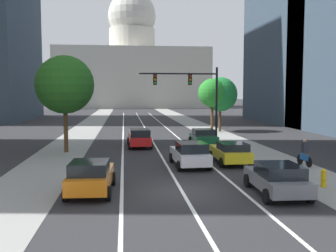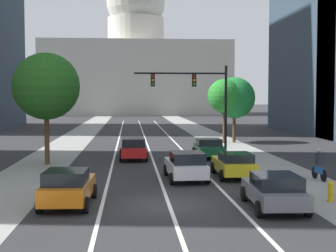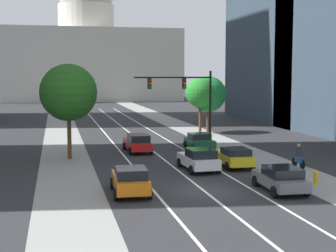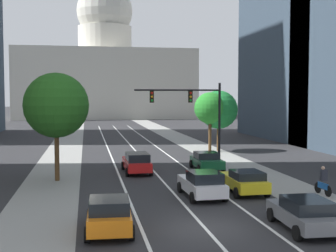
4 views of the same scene
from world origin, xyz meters
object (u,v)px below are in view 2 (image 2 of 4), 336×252
car_yellow (234,164)px  car_green (209,148)px  street_tree_near_right (234,98)px  fire_hydrant (331,191)px  car_orange (68,187)px  car_red (133,148)px  street_tree_near_left (46,86)px  car_gray (274,190)px  traffic_signal_mast (198,92)px  cyclist (319,165)px  capitol_building (136,67)px  street_tree_mid_right (225,96)px  car_white (186,165)px

car_yellow → car_green: (0.00, 8.73, -0.01)m
street_tree_near_right → fire_hydrant: bearing=-93.5°
car_orange → car_red: bearing=-8.3°
car_yellow → street_tree_near_left: street_tree_near_left is taller
car_gray → traffic_signal_mast: size_ratio=0.60×
fire_hydrant → car_orange: bearing=179.5°
car_yellow → street_tree_near_right: bearing=-11.9°
cyclist → street_tree_near_left: bearing=60.1°
capitol_building → car_yellow: 98.47m
car_yellow → fire_hydrant: car_yellow is taller
car_red → street_tree_mid_right: 15.18m
car_yellow → car_red: (-5.59, 8.32, 0.07)m
street_tree_near_left → street_tree_mid_right: street_tree_near_left is taller
capitol_building → street_tree_near_left: capitol_building is taller
capitol_building → car_white: 99.11m
car_yellow → cyclist: bearing=-106.3°
car_yellow → car_red: 10.03m
fire_hydrant → capitol_building: bearing=93.8°
car_gray → street_tree_near_right: street_tree_near_right is taller
capitol_building → street_tree_mid_right: 78.45m
car_green → cyclist: bearing=-155.9°
capitol_building → street_tree_near_right: capitol_building is taller
fire_hydrant → street_tree_near_right: size_ratio=0.14×
car_red → street_tree_near_right: street_tree_near_right is taller
street_tree_near_left → street_tree_near_right: bearing=42.7°
fire_hydrant → street_tree_mid_right: size_ratio=0.15×
car_red → car_green: bearing=-87.0°
car_white → car_orange: bearing=133.9°
car_white → street_tree_near_left: street_tree_near_left is taller
street_tree_near_left → street_tree_mid_right: size_ratio=1.19×
car_white → fire_hydrant: size_ratio=4.82×
fire_hydrant → street_tree_near_right: 27.69m
car_yellow → car_green: bearing=0.3°
car_red → car_gray: bearing=-161.9°
car_gray → street_tree_near_left: (-11.34, 13.89, 4.44)m
car_red → car_orange: bearing=168.2°
street_tree_near_left → street_tree_near_right: (15.82, 14.59, -0.82)m
car_red → traffic_signal_mast: traffic_signal_mast is taller
car_orange → traffic_signal_mast: bearing=-21.8°
car_gray → cyclist: size_ratio=2.53×
capitol_building → traffic_signal_mast: capitol_building is taller
street_tree_mid_right → car_red: bearing=-127.4°
street_tree_near_right → capitol_building: bearing=96.4°
car_white → car_red: bearing=15.2°
car_red → car_yellow: bearing=-147.2°
street_tree_near_left → street_tree_mid_right: bearing=43.3°
car_red → car_gray: 17.01m
traffic_signal_mast → capitol_building: bearing=92.4°
car_green → street_tree_mid_right: street_tree_mid_right is taller
car_white → car_gray: size_ratio=1.01×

